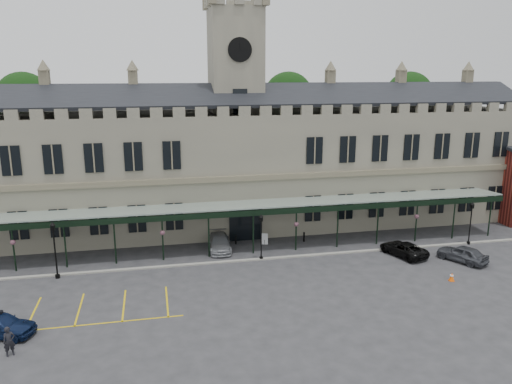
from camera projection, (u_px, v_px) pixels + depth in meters
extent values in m
plane|color=#2E2D30|center=(272.00, 286.00, 38.31)|extent=(140.00, 140.00, 0.00)
cube|color=#6C685A|center=(236.00, 170.00, 52.10)|extent=(60.00, 10.00, 12.00)
cube|color=brown|center=(246.00, 178.00, 47.13)|extent=(60.00, 0.35, 0.50)
cube|color=black|center=(240.00, 95.00, 47.87)|extent=(60.00, 4.77, 2.20)
cube|color=black|center=(232.00, 93.00, 52.62)|extent=(60.00, 4.77, 2.20)
cube|color=black|center=(246.00, 221.00, 48.22)|extent=(3.20, 0.18, 3.80)
cube|color=#6C685A|center=(236.00, 122.00, 50.91)|extent=(5.00, 5.00, 22.00)
cylinder|color=silver|center=(240.00, 50.00, 46.82)|extent=(2.20, 0.12, 2.20)
cylinder|color=black|center=(240.00, 50.00, 46.75)|extent=(2.30, 0.04, 2.30)
cube|color=black|center=(240.00, 104.00, 48.00)|extent=(1.40, 0.12, 2.80)
cube|color=#8C9E93|center=(249.00, 204.00, 45.90)|extent=(50.00, 4.00, 0.40)
cube|color=black|center=(254.00, 213.00, 44.05)|extent=(50.00, 0.18, 0.50)
cube|color=gray|center=(257.00, 259.00, 43.53)|extent=(60.00, 0.40, 0.12)
cylinder|color=#332314|center=(31.00, 162.00, 56.27)|extent=(0.70, 0.70, 12.00)
sphere|color=black|center=(24.00, 100.00, 54.61)|extent=(6.00, 6.00, 6.00)
cylinder|color=#332314|center=(287.00, 154.00, 62.25)|extent=(0.70, 0.70, 12.00)
sphere|color=black|center=(288.00, 97.00, 60.59)|extent=(6.00, 6.00, 6.00)
cylinder|color=#332314|center=(405.00, 150.00, 65.44)|extent=(0.70, 0.70, 12.00)
sphere|color=black|center=(409.00, 95.00, 63.78)|extent=(6.00, 6.00, 6.00)
cylinder|color=black|center=(58.00, 276.00, 39.73)|extent=(0.36, 0.36, 0.30)
cylinder|color=black|center=(55.00, 254.00, 39.29)|extent=(0.12, 0.12, 4.05)
cube|color=black|center=(53.00, 228.00, 38.77)|extent=(0.28, 0.28, 0.41)
cone|color=black|center=(52.00, 223.00, 38.68)|extent=(0.45, 0.45, 0.30)
cylinder|color=black|center=(261.00, 258.00, 43.59)|extent=(0.32, 0.32, 0.27)
cylinder|color=black|center=(261.00, 240.00, 43.20)|extent=(0.11, 0.11, 3.57)
cube|color=black|center=(261.00, 219.00, 42.74)|extent=(0.25, 0.25, 0.36)
cone|color=black|center=(261.00, 216.00, 42.67)|extent=(0.39, 0.39, 0.27)
cylinder|color=black|center=(468.00, 243.00, 47.49)|extent=(0.32, 0.32, 0.27)
cylinder|color=black|center=(470.00, 226.00, 47.09)|extent=(0.11, 0.11, 3.59)
cube|color=black|center=(472.00, 206.00, 46.63)|extent=(0.25, 0.25, 0.36)
cone|color=black|center=(473.00, 203.00, 46.56)|extent=(0.40, 0.40, 0.27)
cube|color=#FF5B08|center=(451.00, 281.00, 39.23)|extent=(0.37, 0.37, 0.04)
cone|color=#FF5B08|center=(452.00, 277.00, 39.15)|extent=(0.43, 0.43, 0.69)
cylinder|color=silver|center=(452.00, 276.00, 39.13)|extent=(0.28, 0.28, 0.10)
cylinder|color=black|center=(265.00, 242.00, 47.42)|extent=(0.05, 0.05, 0.45)
cube|color=silver|center=(265.00, 239.00, 47.34)|extent=(0.62, 0.22, 1.08)
cylinder|color=black|center=(236.00, 240.00, 47.46)|extent=(0.15, 0.15, 0.86)
cylinder|color=black|center=(304.00, 237.00, 48.12)|extent=(0.17, 0.17, 0.95)
imported|color=#94969B|center=(220.00, 242.00, 45.91)|extent=(2.20, 4.85, 1.38)
imported|color=black|center=(403.00, 249.00, 44.46)|extent=(3.47, 4.99, 1.26)
imported|color=#3C3E44|center=(462.00, 254.00, 43.03)|extent=(3.54, 4.54, 1.45)
imported|color=black|center=(9.00, 341.00, 28.75)|extent=(0.78, 0.68, 1.80)
imported|color=black|center=(1.00, 322.00, 31.24)|extent=(0.90, 0.78, 1.58)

